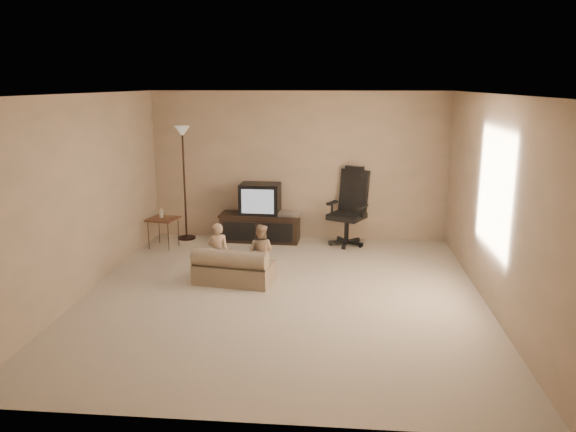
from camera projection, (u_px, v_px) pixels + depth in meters
name	position (u px, v px, depth m)	size (l,w,h in m)	color
floor	(283.00, 295.00, 7.11)	(5.50, 5.50, 0.00)	#BCB096
room_shell	(282.00, 177.00, 6.76)	(5.50, 5.50, 5.50)	white
tv_stand	(261.00, 217.00, 9.48)	(1.39, 0.56, 0.98)	black
office_chair	(349.00, 217.00, 9.27)	(0.80, 0.81, 1.29)	black
side_table	(163.00, 219.00, 9.09)	(0.51, 0.51, 0.66)	brown
floor_lamp	(183.00, 158.00, 9.37)	(0.30, 0.30, 1.93)	black
child_sofa	(233.00, 269.00, 7.50)	(1.10, 0.73, 0.50)	gray
toddler_left	(218.00, 252.00, 7.57)	(0.29, 0.21, 0.80)	tan
toddler_right	(261.00, 252.00, 7.65)	(0.37, 0.20, 0.77)	tan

